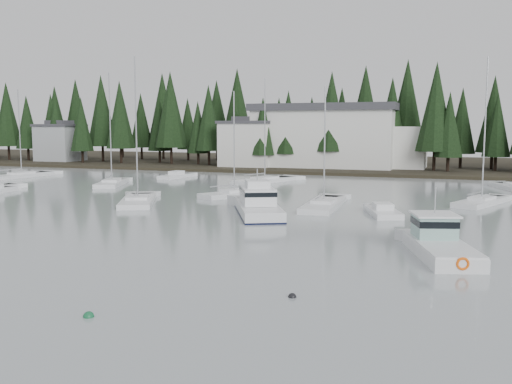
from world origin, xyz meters
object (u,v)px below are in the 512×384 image
sailboat_0 (234,196)px  runabout_1 (383,213)px  cabin_cruiser_center (258,206)px  runabout_3 (177,177)px  house_far_west (60,142)px  house_west (248,143)px  sailboat_4 (112,184)px  sailboat_7 (138,203)px  lobster_boat_teal (439,246)px  sailboat_1 (324,206)px  sailboat_9 (22,177)px  harbor_inn (336,137)px  sailboat_11 (265,182)px  sailboat_6 (482,203)px

sailboat_0 → runabout_1: size_ratio=1.87×
cabin_cruiser_center → runabout_3: (-22.95, 28.83, -0.54)m
house_far_west → house_west: bearing=-2.7°
house_far_west → runabout_3: house_far_west is taller
sailboat_4 → runabout_1: (36.13, -13.47, 0.04)m
house_west → sailboat_7: 46.93m
lobster_boat_teal → runabout_1: lobster_boat_teal is taller
runabout_1 → sailboat_7: bearing=71.8°
lobster_boat_teal → sailboat_1: size_ratio=0.72×
sailboat_9 → cabin_cruiser_center: bearing=-112.8°
sailboat_4 → sailboat_9: (-19.50, 5.55, -0.03)m
house_west → house_far_west: 42.05m
house_west → sailboat_1: sailboat_1 is taller
sailboat_7 → sailboat_9: 37.53m
harbor_inn → cabin_cruiser_center: harbor_inn is taller
cabin_cruiser_center → sailboat_0: size_ratio=0.92×
harbor_inn → lobster_boat_teal: 66.59m
sailboat_7 → cabin_cruiser_center: bearing=-126.8°
house_far_west → sailboat_0: bearing=-36.2°
sailboat_1 → sailboat_7: (-17.81, -3.66, 0.03)m
cabin_cruiser_center → sailboat_0: (-6.60, 10.97, -0.61)m
sailboat_9 → runabout_1: (55.63, -19.03, 0.07)m
house_far_west → sailboat_7: (47.75, -48.35, -4.33)m
house_far_west → sailboat_1: (65.56, -44.69, -4.35)m
cabin_cruiser_center → sailboat_11: sailboat_11 is taller
house_far_west → sailboat_6: sailboat_6 is taller
lobster_boat_teal → runabout_1: bearing=2.2°
sailboat_4 → harbor_inn: bearing=-52.7°
harbor_inn → runabout_3: (-18.81, -23.39, -5.64)m
house_west → sailboat_6: (37.58, -35.64, -4.56)m
sailboat_9 → runabout_1: sailboat_9 is taller
house_west → runabout_1: 54.55m
house_far_west → sailboat_9: sailboat_9 is taller
runabout_1 → sailboat_1: bearing=42.9°
house_west → runabout_3: bearing=-100.7°
house_west → sailboat_0: (12.58, -37.90, -4.59)m
sailboat_1 → sailboat_6: size_ratio=0.81×
cabin_cruiser_center → sailboat_6: sailboat_6 is taller
house_west → sailboat_7: (5.75, -46.35, -4.58)m
sailboat_0 → sailboat_7: (-6.83, -8.44, 0.01)m
sailboat_0 → sailboat_11: bearing=36.4°
sailboat_0 → runabout_3: (-16.35, 17.85, 0.06)m
sailboat_9 → sailboat_11: (36.84, 4.68, 0.01)m
lobster_boat_teal → runabout_1: size_ratio=1.33×
runabout_1 → cabin_cruiser_center: bearing=87.4°
house_west → sailboat_9: 37.69m
sailboat_0 → sailboat_9: 40.38m
house_far_west → lobster_boat_teal: house_far_west is taller
cabin_cruiser_center → sailboat_9: 50.53m
lobster_boat_teal → sailboat_4: size_ratio=0.57×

